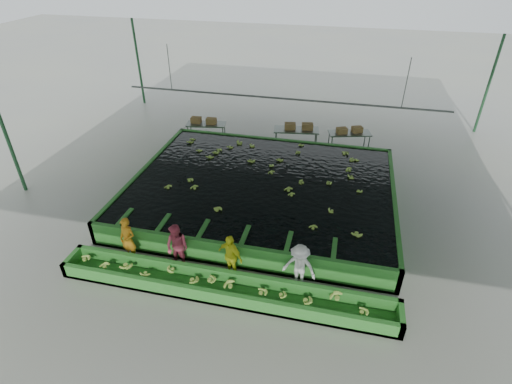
% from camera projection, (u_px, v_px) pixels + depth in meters
% --- Properties ---
extents(ground, '(80.00, 80.00, 0.00)m').
position_uv_depth(ground, '(253.00, 222.00, 14.65)').
color(ground, gray).
rests_on(ground, ground).
extents(shed_roof, '(20.00, 22.00, 0.04)m').
position_uv_depth(shed_roof, '(252.00, 88.00, 11.97)').
color(shed_roof, gray).
rests_on(shed_roof, shed_posts).
extents(shed_posts, '(20.00, 22.00, 5.00)m').
position_uv_depth(shed_posts, '(253.00, 162.00, 13.31)').
color(shed_posts, '#214F2D').
rests_on(shed_posts, ground).
extents(flotation_tank, '(10.00, 8.00, 0.90)m').
position_uv_depth(flotation_tank, '(262.00, 191.00, 15.64)').
color(flotation_tank, '#2D7A28').
rests_on(flotation_tank, ground).
extents(tank_water, '(9.70, 7.70, 0.00)m').
position_uv_depth(tank_water, '(262.00, 182.00, 15.43)').
color(tank_water, black).
rests_on(tank_water, flotation_tank).
extents(sorting_trough, '(10.00, 1.00, 0.50)m').
position_uv_depth(sorting_trough, '(223.00, 287.00, 11.56)').
color(sorting_trough, '#2D7A28').
rests_on(sorting_trough, ground).
extents(cableway_rail, '(0.08, 0.08, 14.00)m').
position_uv_depth(cableway_rail, '(280.00, 98.00, 17.15)').
color(cableway_rail, '#59605B').
rests_on(cableway_rail, shed_roof).
extents(rail_hanger_left, '(0.04, 0.04, 2.00)m').
position_uv_depth(rail_hanger_left, '(169.00, 68.00, 17.59)').
color(rail_hanger_left, '#59605B').
rests_on(rail_hanger_left, shed_roof).
extents(rail_hanger_right, '(0.04, 0.04, 2.00)m').
position_uv_depth(rail_hanger_right, '(406.00, 84.00, 15.64)').
color(rail_hanger_right, '#59605B').
rests_on(rail_hanger_right, shed_roof).
extents(worker_a, '(0.62, 0.47, 1.54)m').
position_uv_depth(worker_a, '(128.00, 239.00, 12.60)').
color(worker_a, '#C57D16').
rests_on(worker_a, ground).
extents(worker_b, '(0.87, 0.75, 1.57)m').
position_uv_depth(worker_b, '(177.00, 247.00, 12.27)').
color(worker_b, '#B13C51').
rests_on(worker_b, ground).
extents(worker_c, '(0.96, 0.70, 1.52)m').
position_uv_depth(worker_c, '(230.00, 256.00, 11.95)').
color(worker_c, yellow).
rests_on(worker_c, ground).
extents(worker_d, '(1.07, 0.72, 1.54)m').
position_uv_depth(worker_d, '(299.00, 267.00, 11.54)').
color(worker_d, silver).
rests_on(worker_d, ground).
extents(packing_table_left, '(2.07, 1.11, 0.89)m').
position_uv_depth(packing_table_left, '(207.00, 132.00, 20.43)').
color(packing_table_left, '#59605B').
rests_on(packing_table_left, ground).
extents(packing_table_mid, '(2.27, 1.17, 0.99)m').
position_uv_depth(packing_table_mid, '(296.00, 138.00, 19.63)').
color(packing_table_mid, '#59605B').
rests_on(packing_table_mid, ground).
extents(packing_table_right, '(2.13, 1.30, 0.91)m').
position_uv_depth(packing_table_right, '(349.00, 141.00, 19.46)').
color(packing_table_right, '#59605B').
rests_on(packing_table_right, ground).
extents(box_stack_left, '(1.32, 0.43, 0.28)m').
position_uv_depth(box_stack_left, '(204.00, 123.00, 20.25)').
color(box_stack_left, brown).
rests_on(box_stack_left, packing_table_left).
extents(box_stack_mid, '(1.41, 0.63, 0.29)m').
position_uv_depth(box_stack_mid, '(299.00, 129.00, 19.37)').
color(box_stack_mid, brown).
rests_on(box_stack_mid, packing_table_mid).
extents(box_stack_right, '(1.29, 0.83, 0.27)m').
position_uv_depth(box_stack_right, '(349.00, 133.00, 19.21)').
color(box_stack_right, brown).
rests_on(box_stack_right, packing_table_right).
extents(floating_bananas, '(8.93, 6.09, 0.12)m').
position_uv_depth(floating_bananas, '(266.00, 172.00, 16.09)').
color(floating_bananas, '#92BC43').
rests_on(floating_bananas, tank_water).
extents(trough_bananas, '(8.29, 0.55, 0.11)m').
position_uv_depth(trough_bananas, '(223.00, 284.00, 11.48)').
color(trough_bananas, '#92BC43').
rests_on(trough_bananas, sorting_trough).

